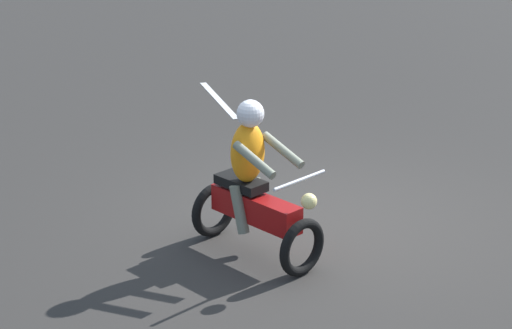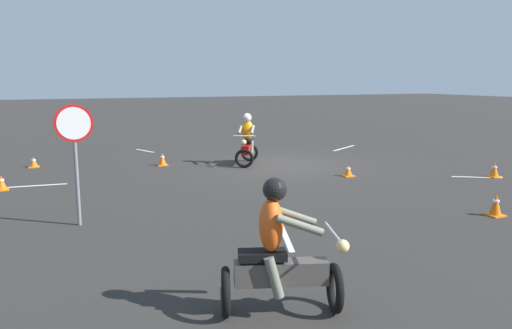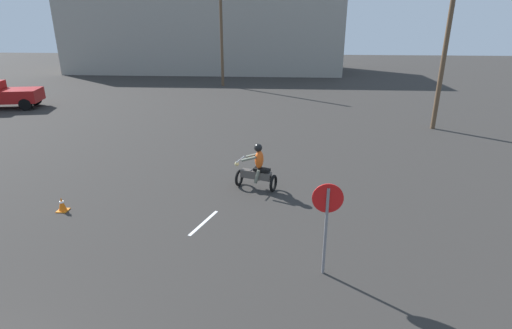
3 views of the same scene
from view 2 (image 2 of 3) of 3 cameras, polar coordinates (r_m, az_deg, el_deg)
ground_plane at (r=16.23m, az=2.82°, el=-0.03°), size 120.00×120.00×0.00m
motorcycle_rider_foreground at (r=16.22m, az=-1.02°, el=2.57°), size 1.22×1.51×1.66m
motorcycle_rider_background at (r=5.91m, az=2.55°, el=-10.38°), size 1.55×1.03×1.66m
stop_sign at (r=9.85m, az=-20.01°, el=2.62°), size 0.70×0.08×2.30m
traffic_cone_near_left at (r=11.28m, az=25.71°, el=-4.22°), size 0.32×0.32×0.46m
traffic_cone_mid_center at (r=14.51m, az=10.48°, el=-0.72°), size 0.32×0.32×0.33m
traffic_cone_mid_left at (r=15.70m, az=25.58°, el=-0.57°), size 0.32×0.32×0.42m
traffic_cone_far_right at (r=16.33m, az=-10.66°, el=0.59°), size 0.32×0.32×0.41m
traffic_cone_far_center at (r=14.02m, az=-27.08°, el=-1.90°), size 0.32×0.32×0.38m
traffic_cone_far_left at (r=17.22m, az=-24.07°, el=0.23°), size 0.32×0.32×0.33m
lane_stripe_e at (r=14.27m, az=-24.23°, el=-2.24°), size 1.72×0.24×0.01m
lane_stripe_n at (r=8.93m, az=3.42°, el=-8.23°), size 0.62×1.55×0.01m
lane_stripe_nw at (r=15.49m, az=23.93°, el=-1.32°), size 1.24×0.79×0.01m
lane_stripe_sw at (r=20.42m, az=10.04°, el=1.87°), size 1.71×1.16×0.01m
lane_stripe_s at (r=19.84m, az=-12.60°, el=1.55°), size 0.54×1.17×0.01m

